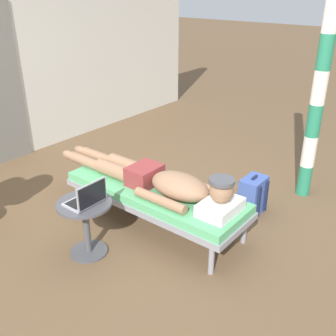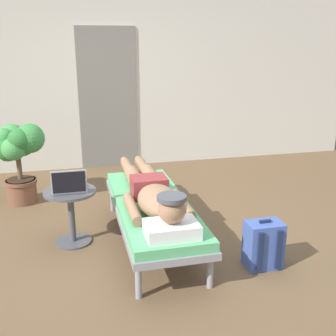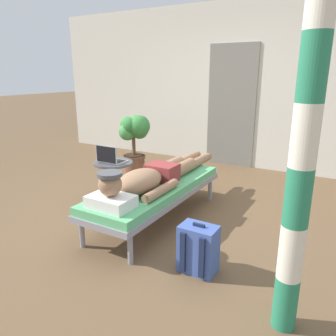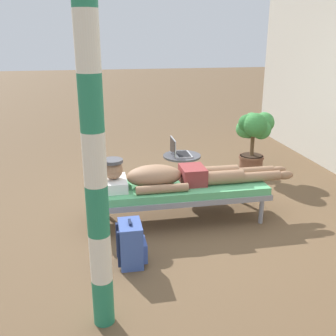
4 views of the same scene
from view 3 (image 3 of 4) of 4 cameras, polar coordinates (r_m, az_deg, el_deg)
The scene contains 10 objects.
ground_plane at distance 3.80m, azimuth -1.31°, elevation -8.12°, with size 40.00×40.00×0.00m, color brown.
house_wall_back at distance 5.79m, azimuth 12.70°, elevation 13.76°, with size 7.60×0.20×2.70m, color beige.
house_door_panel at distance 5.75m, azimuth 11.02°, elevation 10.54°, with size 0.84×0.03×2.04m, color slate.
lounge_chair at distance 3.54m, azimuth -2.14°, elevation -3.93°, with size 0.66×1.89×0.42m.
person_reclining at distance 3.43m, azimuth -2.78°, elevation -1.55°, with size 0.53×2.17×0.33m.
side_table at distance 4.09m, azimuth -9.48°, elevation -1.21°, with size 0.48×0.48×0.52m.
laptop at distance 3.99m, azimuth -10.10°, elevation 1.70°, with size 0.31×0.24×0.23m.
backpack at distance 2.74m, azimuth 5.35°, elevation -13.93°, with size 0.30×0.26×0.42m.
potted_plant at distance 5.27m, azimuth -5.94°, elevation 5.83°, with size 0.57×0.59×0.95m.
porch_post at distance 1.92m, azimuth 22.88°, elevation 5.17°, with size 0.15×0.15×2.49m.
Camera 3 is at (1.82, -2.94, 1.57)m, focal length 34.83 mm.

